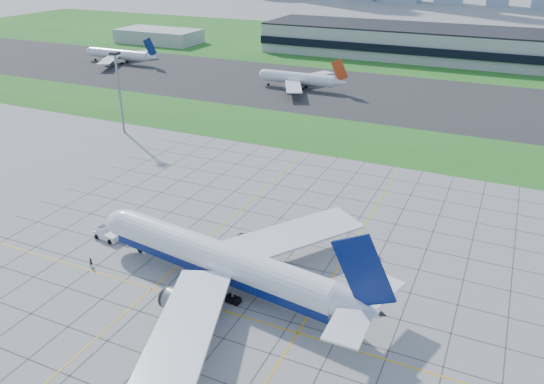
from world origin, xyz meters
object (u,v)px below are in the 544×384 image
(airliner, at_px, (222,261))
(distant_jet_0, at_px, (120,54))
(distant_jet_1, at_px, (300,78))
(crew_near, at_px, (91,262))
(light_mast, at_px, (118,83))
(pushback_tug, at_px, (107,234))

(airliner, distance_m, distant_jet_0, 204.79)
(airliner, height_order, distant_jet_1, airliner)
(crew_near, bearing_deg, light_mast, 40.36)
(light_mast, relative_size, distant_jet_0, 0.60)
(airliner, xyz_separation_m, distant_jet_0, (-142.74, 146.84, -0.64))
(crew_near, height_order, distant_jet_1, distant_jet_1)
(crew_near, relative_size, distant_jet_0, 0.04)
(airliner, xyz_separation_m, pushback_tug, (-30.03, 4.49, -4.05))
(distant_jet_0, relative_size, distant_jet_1, 1.00)
(airliner, distance_m, crew_near, 26.51)
(airliner, bearing_deg, crew_near, -160.66)
(distant_jet_0, height_order, distant_jet_1, same)
(light_mast, distance_m, distant_jet_1, 82.46)
(light_mast, bearing_deg, airliner, -40.51)
(light_mast, relative_size, airliner, 0.43)
(distant_jet_0, bearing_deg, airliner, -45.81)
(light_mast, xyz_separation_m, airliner, (70.95, -60.63, -11.06))
(pushback_tug, distance_m, distant_jet_1, 132.18)
(pushback_tug, relative_size, distant_jet_1, 0.21)
(light_mast, xyz_separation_m, distant_jet_0, (-71.79, 86.21, -11.69))
(light_mast, height_order, distant_jet_0, light_mast)
(crew_near, bearing_deg, airliner, -72.80)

